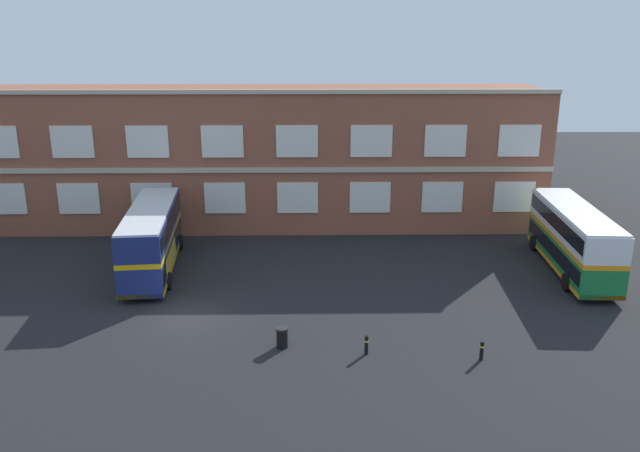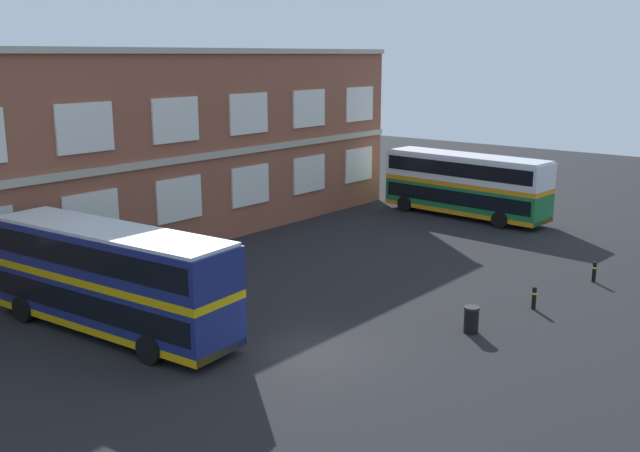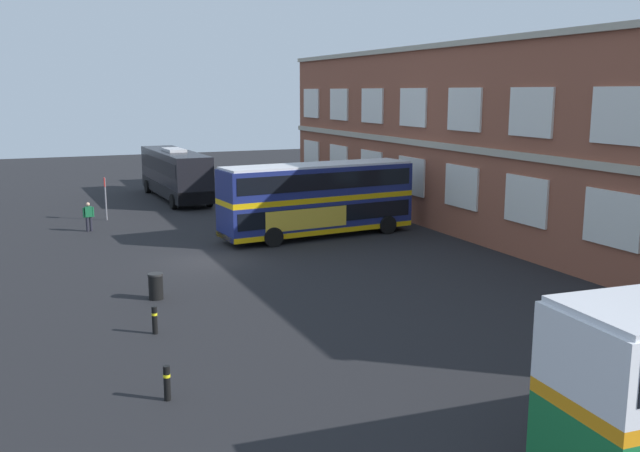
{
  "view_description": "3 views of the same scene",
  "coord_description": "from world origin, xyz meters",
  "px_view_note": "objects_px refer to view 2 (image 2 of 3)",
  "views": [
    {
      "loc": [
        6.66,
        -31.72,
        14.92
      ],
      "look_at": [
        7.25,
        4.28,
        3.73
      ],
      "focal_mm": 36.35,
      "sensor_mm": 36.0,
      "label": 1
    },
    {
      "loc": [
        -18.34,
        -15.46,
        10.32
      ],
      "look_at": [
        3.29,
        2.32,
        3.66
      ],
      "focal_mm": 40.62,
      "sensor_mm": 36.0,
      "label": 2
    },
    {
      "loc": [
        32.0,
        -8.0,
        7.99
      ],
      "look_at": [
        3.66,
        4.21,
        2.04
      ],
      "focal_mm": 39.26,
      "sensor_mm": 36.0,
      "label": 3
    }
  ],
  "objects_px": {
    "double_decker_near": "(111,278)",
    "safety_bollard_west": "(594,272)",
    "safety_bollard_east": "(534,298)",
    "station_litter_bin": "(471,320)",
    "double_decker_middle": "(466,184)"
  },
  "relations": [
    {
      "from": "double_decker_middle",
      "to": "safety_bollard_east",
      "type": "relative_size",
      "value": 11.73
    },
    {
      "from": "safety_bollard_east",
      "to": "safety_bollard_west",
      "type": "bearing_deg",
      "value": -6.84
    },
    {
      "from": "double_decker_middle",
      "to": "station_litter_bin",
      "type": "xyz_separation_m",
      "value": [
        -17.9,
        -9.98,
        -1.63
      ]
    },
    {
      "from": "double_decker_middle",
      "to": "station_litter_bin",
      "type": "relative_size",
      "value": 10.82
    },
    {
      "from": "station_litter_bin",
      "to": "safety_bollard_west",
      "type": "bearing_deg",
      "value": -8.56
    },
    {
      "from": "double_decker_near",
      "to": "safety_bollard_east",
      "type": "bearing_deg",
      "value": -41.87
    },
    {
      "from": "station_litter_bin",
      "to": "safety_bollard_west",
      "type": "relative_size",
      "value": 1.08
    },
    {
      "from": "double_decker_near",
      "to": "double_decker_middle",
      "type": "relative_size",
      "value": 1.0
    },
    {
      "from": "double_decker_middle",
      "to": "double_decker_near",
      "type": "bearing_deg",
      "value": 178.81
    },
    {
      "from": "double_decker_middle",
      "to": "safety_bollard_east",
      "type": "height_order",
      "value": "double_decker_middle"
    },
    {
      "from": "safety_bollard_west",
      "to": "safety_bollard_east",
      "type": "height_order",
      "value": "same"
    },
    {
      "from": "station_litter_bin",
      "to": "safety_bollard_east",
      "type": "height_order",
      "value": "station_litter_bin"
    },
    {
      "from": "safety_bollard_west",
      "to": "station_litter_bin",
      "type": "bearing_deg",
      "value": 171.44
    },
    {
      "from": "double_decker_near",
      "to": "double_decker_middle",
      "type": "xyz_separation_m",
      "value": [
        26.49,
        -0.55,
        0.0
      ]
    },
    {
      "from": "double_decker_near",
      "to": "safety_bollard_west",
      "type": "xyz_separation_m",
      "value": [
        17.91,
        -11.93,
        -1.66
      ]
    }
  ]
}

